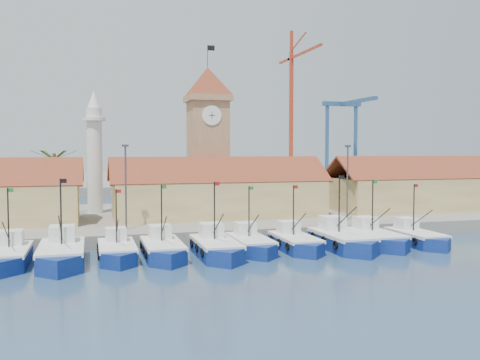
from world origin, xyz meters
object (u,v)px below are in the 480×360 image
object	(u,v)px
boat_0	(8,258)
boat_5	(251,245)
clock_tower	(208,135)
minaret	(95,151)

from	to	relation	value
boat_0	boat_5	bearing A→B (deg)	0.67
clock_tower	minaret	world-z (taller)	clock_tower
minaret	boat_0	bearing A→B (deg)	-106.83
boat_0	boat_5	xyz separation A→B (m)	(21.89, 0.26, -0.03)
boat_0	minaret	xyz separation A→B (m)	(7.54, 24.92, 9.00)
boat_0	clock_tower	size ratio (longest dim) A/B	0.41
boat_0	clock_tower	world-z (taller)	clock_tower
boat_0	clock_tower	distance (m)	34.04
boat_0	clock_tower	bearing A→B (deg)	45.47
boat_5	clock_tower	size ratio (longest dim) A/B	0.39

